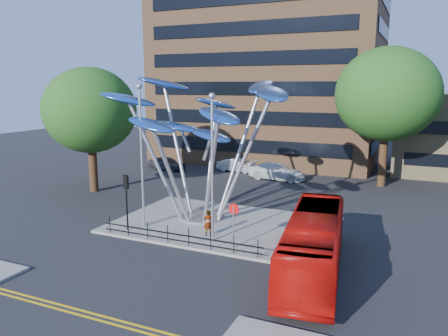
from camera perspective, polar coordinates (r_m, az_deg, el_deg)
The scene contains 18 objects.
ground at distance 22.99m, azimuth -5.96°, elevation -11.91°, with size 120.00×120.00×0.00m, color black.
traffic_island at distance 28.38m, azimuth -1.60°, elevation -7.23°, with size 12.00×9.00×0.15m, color slate.
double_yellow_near at distance 18.58m, azimuth -15.77°, elevation -18.07°, with size 40.00×0.12×0.01m, color gold.
double_yellow_far at distance 18.38m, azimuth -16.39°, elevation -18.44°, with size 40.00×0.12×0.01m, color gold.
brick_tower at distance 53.36m, azimuth 6.01°, elevation 17.35°, with size 25.00×15.00×30.00m, color brown.
tree_right at distance 40.38m, azimuth 20.54°, elevation 8.96°, with size 8.80×8.80×12.11m.
tree_left at distance 37.66m, azimuth -17.11°, elevation 7.19°, with size 7.60×7.60×10.32m.
leaf_sculpture at distance 28.14m, azimuth -3.03°, elevation 6.75°, with size 12.72×9.54×9.51m.
street_lamp_left at distance 26.83m, azimuth -10.76°, elevation 3.12°, with size 0.36×0.36×8.80m.
street_lamp_right at distance 23.93m, azimuth -1.55°, elevation 1.76°, with size 0.36×0.36×8.30m.
traffic_light_island at distance 26.83m, azimuth -12.65°, elevation -2.91°, with size 0.28×0.18×3.42m.
no_entry_sign_island at distance 23.64m, azimuth 1.27°, elevation -6.52°, with size 0.60×0.10×2.45m.
pedestrian_railing_front at distance 24.63m, azimuth -6.01°, elevation -8.95°, with size 10.00×0.06×1.00m.
red_bus at distance 21.48m, azimuth 11.65°, elevation -9.61°, with size 2.43×10.38×2.89m, color #B60C08.
pedestrian at distance 25.71m, azimuth -2.11°, elevation -7.17°, with size 0.56×0.37×1.55m, color gray.
parked_car_left at distance 46.59m, azimuth -7.45°, elevation 0.63°, with size 1.66×4.12×1.41m, color #383B3F.
parked_car_mid at distance 45.14m, azimuth 1.75°, elevation 0.37°, with size 1.45×4.17×1.37m, color #B4B8BC.
parked_car_right at distance 41.73m, azimuth 6.93°, elevation -0.43°, with size 2.20×5.42×1.57m, color silver.
Camera 1 is at (10.79, -18.27, 8.85)m, focal length 35.00 mm.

